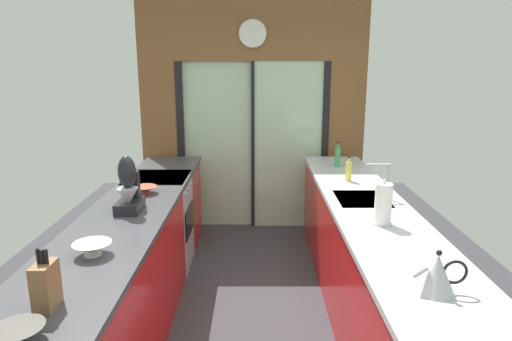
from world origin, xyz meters
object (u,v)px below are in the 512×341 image
Objects in this scene: knife_block at (43,286)px; kettle at (435,274)px; soap_bottle_far at (335,156)px; oven_range at (158,223)px; mixing_bowl_near at (16,335)px; paper_towel_roll at (381,204)px; soap_bottle_near at (346,171)px; mixing_bowl_far at (143,190)px; stand_mixer at (127,190)px; mixing_bowl_mid at (90,249)px.

knife_block is 1.79m from kettle.
oven_range is at bearing -166.47° from soap_bottle_far.
kettle is (1.78, 0.39, 0.06)m from mixing_bowl_near.
soap_bottle_far reaches higher than kettle.
mixing_bowl_near is at bearing -143.68° from paper_towel_roll.
mixing_bowl_near is 3.03m from soap_bottle_near.
mixing_bowl_far is at bearing -166.97° from soap_bottle_near.
kettle reaches higher than mixing_bowl_far.
stand_mixer is 1.98m from soap_bottle_near.
soap_bottle_far is (-0.00, 2.64, 0.02)m from kettle.
soap_bottle_far is at bearing 39.04° from stand_mixer.
mixing_bowl_near is 1.59m from stand_mixer.
mixing_bowl_far is 0.89× the size of soap_bottle_near.
mixing_bowl_far is 2.43m from kettle.
paper_towel_roll reaches higher than mixing_bowl_far.
stand_mixer is (0.00, 1.33, 0.05)m from knife_block.
kettle is (1.80, -2.21, 0.56)m from oven_range.
soap_bottle_far reaches higher than mixing_bowl_near.
kettle is at bearing -33.85° from stand_mixer.
mixing_bowl_far is (-0.00, 1.22, -0.01)m from mixing_bowl_mid.
soap_bottle_near reaches higher than oven_range.
mixing_bowl_mid is 1.83m from kettle.
mixing_bowl_mid is at bearing 90.00° from knife_block.
paper_towel_roll is at bearing 15.65° from mixing_bowl_mid.
mixing_bowl_mid is 0.69× the size of paper_towel_roll.
mixing_bowl_near reaches higher than mixing_bowl_far.
kettle reaches higher than mixing_bowl_mid.
mixing_bowl_near is 0.26m from knife_block.
stand_mixer is (0.02, -1.01, 0.63)m from oven_range.
soap_bottle_near is (1.78, 1.64, 0.06)m from mixing_bowl_mid.
soap_bottle_near is at bearing 25.93° from stand_mixer.
stand_mixer is (0.00, -0.45, 0.13)m from mixing_bowl_far.
soap_bottle_near is (1.78, 2.45, 0.06)m from mixing_bowl_near.
paper_towel_roll reaches higher than oven_range.
mixing_bowl_far is 1.79m from knife_block.
mixing_bowl_mid is 0.83× the size of soap_bottle_far.
mixing_bowl_far is 0.47m from stand_mixer.
mixing_bowl_far is 0.77× the size of kettle.
mixing_bowl_far is at bearing -150.92° from soap_bottle_far.
knife_block is 1.08× the size of kettle.
stand_mixer is at bearing 90.00° from knife_block.
stand_mixer is at bearing 90.00° from mixing_bowl_near.
soap_bottle_near is at bearing -90.00° from soap_bottle_far.
oven_range is at bearing 144.50° from paper_towel_roll.
oven_range is at bearing 90.45° from knife_block.
mixing_bowl_far is 1.83m from soap_bottle_near.
stand_mixer is (0.00, 1.58, 0.13)m from mixing_bowl_near.
mixing_bowl_near is 3.51m from soap_bottle_far.
soap_bottle_near is 0.58m from soap_bottle_far.
soap_bottle_far is at bearing 90.00° from paper_towel_roll.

